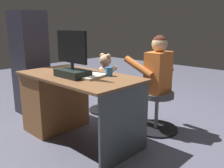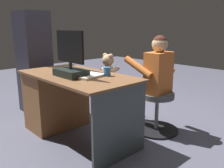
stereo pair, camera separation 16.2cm
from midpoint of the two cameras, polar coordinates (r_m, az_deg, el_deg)
ground_plane at (r=3.05m, az=0.74°, el=-9.94°), size 10.00×10.00×0.00m
desk at (r=2.92m, az=-10.45°, el=-3.25°), size 1.35×0.73×0.72m
monitor at (r=2.44m, az=-7.94°, el=5.01°), size 0.43×0.22×0.46m
keyboard at (r=2.65m, az=-4.47°, el=2.89°), size 0.42×0.14×0.02m
computer_mouse at (r=2.86m, az=-7.98°, el=3.78°), size 0.06×0.10×0.04m
cup at (r=2.46m, az=0.70°, el=2.96°), size 0.07×0.07×0.09m
tv_remote at (r=2.63m, az=-10.25°, el=2.65°), size 0.07×0.16×0.02m
notebook_binder at (r=2.41m, az=-3.71°, el=1.92°), size 0.27×0.34×0.02m
office_chair_teddy at (r=3.51m, az=0.39°, el=-2.26°), size 0.49×0.49×0.47m
teddy_bear at (r=3.43m, az=0.55°, el=3.89°), size 0.26×0.26×0.38m
visitor_chair at (r=2.90m, az=12.15°, el=-6.12°), size 0.51×0.51×0.47m
person at (r=2.85m, az=11.12°, el=2.02°), size 0.54×0.49×1.12m
equipment_rack at (r=3.55m, az=-16.68°, el=4.76°), size 0.44×0.36×1.41m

